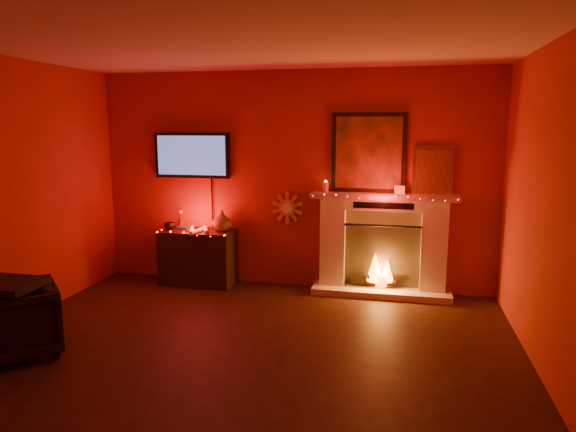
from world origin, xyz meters
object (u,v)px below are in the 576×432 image
console_table (199,255)px  armchair (14,321)px  tv (192,155)px  fireplace (382,235)px  sunburst_clock (287,208)px

console_table → armchair: (-0.78, -2.35, -0.07)m
tv → console_table: 1.28m
armchair → console_table: bearing=117.8°
tv → armchair: 2.94m
console_table → fireplace: bearing=3.2°
fireplace → sunburst_clock: bearing=175.6°
tv → console_table: size_ratio=1.28×
armchair → sunburst_clock: bearing=99.7°
sunburst_clock → console_table: (-1.12, -0.22, -0.61)m
tv → fireplace: bearing=-1.5°
fireplace → tv: (-2.44, 0.06, 0.92)m
fireplace → armchair: (-3.09, -2.48, -0.40)m
tv → sunburst_clock: 1.41m
tv → console_table: (0.13, -0.19, -1.26)m
tv → sunburst_clock: size_ratio=3.10×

